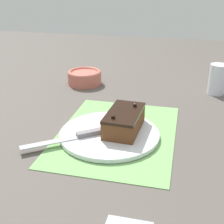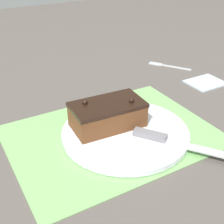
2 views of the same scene
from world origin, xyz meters
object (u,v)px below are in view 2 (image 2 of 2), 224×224
chocolate_cake (109,114)px  serving_knife (167,140)px  cake_plate (125,132)px  dessert_fork (166,65)px

chocolate_cake → serving_knife: 0.14m
cake_plate → serving_knife: size_ratio=1.46×
serving_knife → cake_plate: bearing=-92.8°
cake_plate → serving_knife: 0.10m
chocolate_cake → dessert_fork: bearing=-145.6°
cake_plate → dessert_fork: 0.46m
chocolate_cake → dessert_fork: size_ratio=1.27×
chocolate_cake → serving_knife: bearing=122.2°
cake_plate → chocolate_cake: bearing=-60.2°
chocolate_cake → dessert_fork: 0.46m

